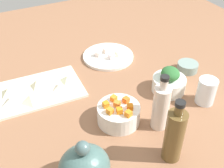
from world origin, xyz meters
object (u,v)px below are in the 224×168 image
Objects in this scene: bottle_1 at (161,107)px; plate_tofu at (108,56)px; teapot at (84,167)px; bowl_small_side at (188,67)px; bowl_greens at (169,84)px; bottle_0 at (174,135)px; bowl_carrots at (119,114)px; drinking_glass_0 at (206,91)px; cutting_board at (37,91)px.

plate_tofu is at bearing -95.03° from bottle_1.
bowl_small_side is at bearing -153.46° from teapot.
bottle_0 reaches higher than bowl_greens.
bowl_greens is 31.30cm from bottle_0.
bowl_small_side is at bearing -161.85° from bowl_carrots.
drinking_glass_0 is (-50.22, -10.65, -1.32)cm from teapot.
bottle_0 is (-25.11, 3.58, 2.78)cm from teapot.
plate_tofu is at bearing -97.97° from bottle_0.
bottle_0 is (32.28, 32.25, 7.10)cm from bowl_small_side.
bowl_small_side is (-14.82, -6.99, -1.06)cm from bowl_greens.
plate_tofu is at bearing -111.54° from bowl_carrots.
bottle_1 is at bearing 131.26° from cutting_board.
bowl_greens is 47.89cm from teapot.
bowl_greens is 0.59× the size of bottle_0.
bowl_carrots is 1.45× the size of drinking_glass_0.
bowl_greens is at bearing -166.54° from bowl_carrots.
bowl_small_side is (-38.89, -12.75, -1.31)cm from bowl_carrots.
bowl_greens is 24.76cm from bowl_carrots.
teapot is at bearing 11.97° from drinking_glass_0.
bowl_small_side is at bearing -111.71° from drinking_glass_0.
drinking_glass_0 is (-51.66, 32.41, 4.26)cm from cutting_board.
teapot is at bearing 40.70° from bowl_carrots.
bowl_small_side reaches higher than plate_tofu.
cutting_board is 46.91cm from bottle_1.
bottle_0 is at bearing 108.72° from bowl_carrots.
bottle_1 reaches higher than teapot.
plate_tofu is 2.31× the size of drinking_glass_0.
bottle_1 is (13.50, 13.41, 5.33)cm from bowl_greens.
bowl_carrots is at bearing 18.15° from bowl_small_side.
bowl_carrots reaches higher than bowl_small_side.
bowl_carrots is (24.07, 5.76, 0.25)cm from bowl_greens.
teapot is at bearing 91.92° from cutting_board.
bowl_carrots is at bearing -35.88° from bottle_1.
plate_tofu is 45.54cm from drinking_glass_0.
bottle_0 reaches higher than bottle_1.
teapot is (-1.44, 43.06, 5.58)cm from cutting_board.
teapot reaches higher than bowl_small_side.
bottle_1 is (28.32, 20.39, 6.39)cm from bowl_small_side.
drinking_glass_0 is (-31.72, 5.27, 1.68)cm from bowl_carrots.
cutting_board is 4.00× the size of bowl_small_side.
cutting_board is 3.50× the size of drinking_glass_0.
plate_tofu is 45.14cm from bottle_1.
bowl_small_side is at bearing 166.25° from cutting_board.
bottle_0 is 2.18× the size of drinking_glass_0.
teapot is 1.59× the size of drinking_glass_0.
cutting_board is 43.44cm from teapot.
drinking_glass_0 reaches higher than cutting_board.
bowl_greens is (-44.02, 21.38, 2.32)cm from cutting_board.
bowl_greens is (-9.60, 30.92, 2.22)cm from plate_tofu.
bowl_carrots reaches higher than cutting_board.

